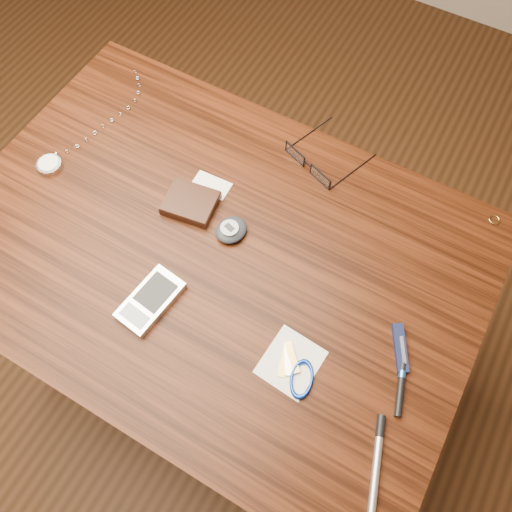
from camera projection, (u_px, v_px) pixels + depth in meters
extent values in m
plane|color=#472814|center=(230.00, 354.00, 1.61)|extent=(3.80, 3.80, 0.00)
cube|color=#351508|center=(213.00, 252.00, 0.95)|extent=(1.00, 0.70, 0.03)
cylinder|color=#4C2814|center=(12.00, 332.00, 1.27)|extent=(0.05, 0.05, 0.71)
cylinder|color=#4C2814|center=(148.00, 165.00, 1.50)|extent=(0.05, 0.05, 0.71)
cylinder|color=#4C2814|center=(430.00, 303.00, 1.31)|extent=(0.05, 0.05, 0.71)
cube|color=black|center=(191.00, 203.00, 0.97)|extent=(0.11, 0.09, 0.02)
cube|color=black|center=(190.00, 200.00, 0.96)|extent=(0.11, 0.09, 0.00)
cube|color=white|center=(211.00, 185.00, 1.00)|extent=(0.08, 0.05, 0.00)
cube|color=black|center=(295.00, 154.00, 1.01)|extent=(0.05, 0.02, 0.03)
cube|color=silver|center=(295.00, 154.00, 1.01)|extent=(0.05, 0.02, 0.02)
cylinder|color=black|center=(309.00, 133.00, 1.06)|extent=(0.05, 0.13, 0.00)
cube|color=black|center=(320.00, 177.00, 0.99)|extent=(0.05, 0.02, 0.03)
cube|color=silver|center=(320.00, 177.00, 0.99)|extent=(0.05, 0.02, 0.02)
cylinder|color=black|center=(353.00, 172.00, 1.01)|extent=(0.05, 0.13, 0.00)
cube|color=black|center=(308.00, 164.00, 1.00)|extent=(0.02, 0.01, 0.00)
torus|color=tan|center=(494.00, 220.00, 0.96)|extent=(0.02, 0.02, 0.00)
cylinder|color=silver|center=(50.00, 165.00, 1.01)|extent=(0.05, 0.05, 0.01)
cylinder|color=silver|center=(48.00, 163.00, 1.01)|extent=(0.04, 0.04, 0.00)
cylinder|color=silver|center=(56.00, 154.00, 1.02)|extent=(0.01, 0.01, 0.01)
torus|color=silver|center=(67.00, 151.00, 1.03)|extent=(0.01, 0.01, 0.01)
torus|color=silver|center=(77.00, 146.00, 1.04)|extent=(0.01, 0.01, 0.00)
torus|color=silver|center=(86.00, 140.00, 1.05)|extent=(0.01, 0.01, 0.01)
torus|color=silver|center=(95.00, 133.00, 1.05)|extent=(0.01, 0.01, 0.00)
torus|color=silver|center=(103.00, 126.00, 1.06)|extent=(0.01, 0.01, 0.01)
torus|color=silver|center=(112.00, 120.00, 1.07)|extent=(0.01, 0.01, 0.00)
torus|color=silver|center=(120.00, 114.00, 1.08)|extent=(0.01, 0.00, 0.01)
torus|color=silver|center=(128.00, 108.00, 1.08)|extent=(0.01, 0.01, 0.00)
torus|color=silver|center=(135.00, 100.00, 1.09)|extent=(0.01, 0.01, 0.01)
torus|color=silver|center=(138.00, 93.00, 1.10)|extent=(0.01, 0.01, 0.00)
torus|color=silver|center=(139.00, 85.00, 1.11)|extent=(0.01, 0.01, 0.01)
torus|color=silver|center=(137.00, 78.00, 1.12)|extent=(0.01, 0.01, 0.00)
torus|color=silver|center=(135.00, 72.00, 1.13)|extent=(0.01, 0.01, 0.01)
cube|color=silver|center=(151.00, 300.00, 0.88)|extent=(0.08, 0.13, 0.02)
cube|color=black|center=(155.00, 292.00, 0.88)|extent=(0.06, 0.07, 0.00)
cube|color=gray|center=(134.00, 316.00, 0.86)|extent=(0.05, 0.03, 0.00)
ellipsoid|color=#21252D|center=(231.00, 230.00, 0.94)|extent=(0.07, 0.08, 0.02)
cylinder|color=#9B9DA3|center=(229.00, 228.00, 0.93)|extent=(0.03, 0.03, 0.00)
cube|color=black|center=(229.00, 227.00, 0.93)|extent=(0.02, 0.02, 0.00)
cube|color=white|center=(291.00, 362.00, 0.84)|extent=(0.10, 0.11, 0.00)
torus|color=#1032A5|center=(302.00, 379.00, 0.82)|extent=(0.07, 0.07, 0.01)
cube|color=olive|center=(284.00, 361.00, 0.84)|extent=(0.03, 0.06, 0.00)
cube|color=silver|center=(288.00, 359.00, 0.84)|extent=(0.04, 0.05, 0.00)
cube|color=#AC843D|center=(292.00, 357.00, 0.84)|extent=(0.05, 0.05, 0.00)
cube|color=#101433|center=(400.00, 348.00, 0.85)|extent=(0.06, 0.08, 0.01)
cube|color=silver|center=(403.00, 350.00, 0.84)|extent=(0.03, 0.04, 0.00)
cylinder|color=#BAB9BE|center=(376.00, 468.00, 0.76)|extent=(0.06, 0.15, 0.01)
cylinder|color=black|center=(381.00, 426.00, 0.79)|extent=(0.02, 0.04, 0.01)
cylinder|color=black|center=(400.00, 389.00, 0.81)|extent=(0.04, 0.09, 0.01)
cylinder|color=#2668B8|center=(402.00, 375.00, 0.82)|extent=(0.02, 0.01, 0.01)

